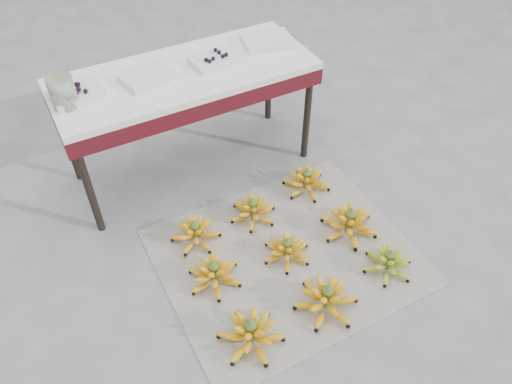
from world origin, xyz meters
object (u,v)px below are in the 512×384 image
bunch_back_center (253,211)px  vendor_table (185,83)px  tray_right (213,60)px  bunch_back_right (306,182)px  bunch_mid_right (349,223)px  glass_jar (63,92)px  bunch_mid_left (214,274)px  tray_far_right (267,41)px  bunch_mid_center (287,250)px  tray_left (147,77)px  bunch_back_left (196,233)px  newspaper_mat (287,256)px  tray_far_left (76,94)px  bunch_front_left (251,333)px  bunch_front_right (388,262)px  bunch_front_center (326,299)px

bunch_back_center → vendor_table: (-0.11, 0.55, 0.53)m
tray_right → bunch_back_right: bearing=-56.4°
bunch_mid_right → glass_jar: glass_jar is taller
bunch_mid_left → tray_right: (0.42, 0.83, 0.62)m
bunch_back_center → bunch_back_right: (0.38, 0.06, 0.00)m
tray_far_right → glass_jar: (-1.13, -0.07, 0.05)m
bunch_mid_center → vendor_table: 1.03m
tray_left → bunch_back_left: bearing=-92.9°
newspaper_mat → bunch_back_left: bunch_back_left is taller
bunch_back_right → tray_far_left: tray_far_left is taller
tray_far_right → bunch_front_left: bearing=-121.6°
tray_far_left → tray_far_right: bearing=1.3°
bunch_front_right → tray_far_right: bearing=106.5°
bunch_mid_right → vendor_table: size_ratio=0.25×
newspaper_mat → bunch_front_left: size_ratio=3.23×
tray_left → bunch_mid_center: bearing=-69.1°
tray_far_left → bunch_mid_right: bearing=-40.1°
bunch_mid_center → tray_far_left: tray_far_left is taller
bunch_mid_right → bunch_back_right: bunch_mid_right is taller
newspaper_mat → bunch_front_right: size_ratio=4.08×
bunch_back_left → tray_right: size_ratio=1.21×
newspaper_mat → glass_jar: glass_jar is taller
newspaper_mat → bunch_back_center: bearing=94.2°
tray_left → tray_far_right: tray_far_right is taller
bunch_front_center → glass_jar: bearing=106.5°
bunch_mid_right → bunch_back_right: size_ratio=1.22×
bunch_front_center → newspaper_mat: bearing=75.0°
newspaper_mat → bunch_back_center: size_ratio=4.60×
bunch_front_right → glass_jar: glass_jar is taller
bunch_back_right → glass_jar: glass_jar is taller
bunch_front_right → glass_jar: size_ratio=2.00×
bunch_front_center → tray_left: 1.41m
bunch_front_center → bunch_mid_right: size_ratio=1.07×
bunch_back_center → vendor_table: vendor_table is taller
bunch_front_left → bunch_mid_center: size_ratio=1.34×
bunch_mid_right → bunch_back_center: bunch_mid_right is taller
glass_jar → bunch_mid_right: bearing=-37.2°
newspaper_mat → glass_jar: 1.35m
bunch_back_center → glass_jar: 1.13m
bunch_front_left → bunch_front_center: size_ratio=1.05×
bunch_mid_left → tray_right: 1.12m
bunch_front_center → tray_right: (0.03, 1.21, 0.62)m
vendor_table → tray_far_left: 0.56m
bunch_front_left → bunch_front_right: bearing=-22.6°
bunch_back_center → tray_far_left: (-0.67, 0.57, 0.63)m
bunch_back_left → bunch_back_center: (0.34, 0.00, -0.00)m
tray_left → glass_jar: glass_jar is taller
bunch_back_left → bunch_back_center: size_ratio=1.09×
bunch_back_center → tray_far_right: bearing=59.6°
bunch_back_left → glass_jar: size_ratio=1.94×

